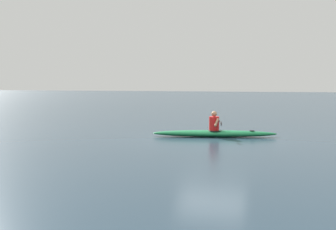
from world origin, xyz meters
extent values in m
plane|color=#233847|center=(0.00, 0.00, 0.00)|extent=(160.00, 160.00, 0.00)
ellipsoid|color=#19723F|center=(0.06, -0.85, 0.13)|extent=(4.81, 1.66, 0.25)
torus|color=black|center=(0.04, -0.85, 0.23)|extent=(0.66, 0.66, 0.04)
cylinder|color=black|center=(-1.35, -1.17, 0.24)|extent=(0.18, 0.18, 0.02)
cylinder|color=red|center=(0.07, -0.84, 0.52)|extent=(0.39, 0.39, 0.53)
sphere|color=#936B4C|center=(0.07, -0.84, 0.89)|extent=(0.21, 0.21, 0.21)
cylinder|color=black|center=(-0.13, -0.89, 0.62)|extent=(0.49, 2.00, 0.03)
ellipsoid|color=black|center=(0.10, -1.88, 0.62)|extent=(0.13, 0.40, 0.17)
ellipsoid|color=black|center=(-0.35, 0.11, 0.62)|extent=(0.13, 0.40, 0.17)
cylinder|color=#936B4C|center=(0.06, -1.15, 0.59)|extent=(0.24, 0.26, 0.34)
cylinder|color=#936B4C|center=(-0.07, -0.58, 0.59)|extent=(0.19, 0.30, 0.34)
camera|label=1|loc=(-2.66, 14.85, 2.10)|focal=44.13mm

